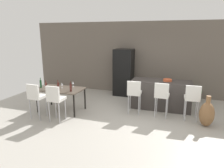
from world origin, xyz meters
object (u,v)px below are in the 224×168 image
at_px(kitchen_island, 161,94).
at_px(wine_bottle_near, 58,86).
at_px(wine_glass_left, 62,84).
at_px(potted_plant, 197,93).
at_px(fruit_bowl, 168,80).
at_px(floor_vase, 207,114).
at_px(dining_table, 61,90).
at_px(wine_bottle_middle, 46,86).
at_px(bar_chair_middle, 162,94).
at_px(wine_bottle_far, 41,84).
at_px(bar_chair_left, 134,92).
at_px(bar_chair_right, 192,97).
at_px(dining_chair_near, 36,96).
at_px(refrigerator, 124,72).
at_px(wine_glass_right, 73,83).
at_px(wine_bottle_corner, 71,87).
at_px(dining_chair_far, 55,98).

height_order(kitchen_island, wine_bottle_near, wine_bottle_near).
xyz_separation_m(wine_glass_left, potted_plant, (4.17, 2.30, -0.54)).
relative_size(fruit_bowl, floor_vase, 0.34).
xyz_separation_m(dining_table, wine_bottle_middle, (-0.32, -0.30, 0.19)).
bearing_deg(bar_chair_middle, wine_bottle_far, -170.85).
distance_m(bar_chair_left, bar_chair_right, 1.65).
relative_size(dining_table, potted_plant, 2.53).
distance_m(bar_chair_left, dining_chair_near, 2.88).
xyz_separation_m(wine_bottle_middle, wine_glass_left, (0.33, 0.36, 0.00)).
xyz_separation_m(wine_glass_left, refrigerator, (1.40, 2.31, 0.06)).
distance_m(wine_bottle_far, wine_glass_right, 1.01).
relative_size(bar_chair_left, wine_bottle_corner, 3.44).
distance_m(wine_bottle_middle, wine_bottle_corner, 0.80).
bearing_deg(wine_glass_right, wine_bottle_far, -152.78).
bearing_deg(dining_chair_far, refrigerator, 70.94).
distance_m(bar_chair_middle, wine_bottle_near, 3.12).
bearing_deg(wine_bottle_near, dining_chair_far, -64.92).
xyz_separation_m(kitchen_island, wine_bottle_corner, (-2.51, -1.48, 0.40)).
bearing_deg(bar_chair_middle, dining_table, -171.09).
distance_m(dining_chair_near, wine_bottle_corner, 1.01).
distance_m(wine_bottle_middle, potted_plant, 5.25).
xyz_separation_m(dining_chair_far, wine_bottle_far, (-0.97, 0.67, 0.17)).
xyz_separation_m(bar_chair_middle, fruit_bowl, (0.09, 0.83, 0.26)).
bearing_deg(refrigerator, wine_glass_left, -121.33).
distance_m(refrigerator, potted_plant, 2.83).
relative_size(bar_chair_left, wine_bottle_middle, 3.38).
height_order(refrigerator, potted_plant, refrigerator).
xyz_separation_m(bar_chair_right, potted_plant, (0.26, 1.88, -0.37)).
height_order(dining_chair_far, potted_plant, dining_chair_far).
bearing_deg(bar_chair_middle, potted_plant, 59.77).
distance_m(bar_chair_left, floor_vase, 2.08).
bearing_deg(wine_glass_left, bar_chair_left, 10.50).
bearing_deg(kitchen_island, bar_chair_middle, -83.14).
bearing_deg(bar_chair_right, fruit_bowl, 131.68).
relative_size(kitchen_island, fruit_bowl, 6.85).
bearing_deg(wine_glass_left, floor_vase, 2.20).
relative_size(wine_bottle_middle, refrigerator, 0.17).
bearing_deg(wine_glass_left, bar_chair_middle, 7.74).
relative_size(dining_chair_near, floor_vase, 1.25).
bearing_deg(wine_glass_left, wine_bottle_middle, -131.95).
distance_m(wine_bottle_near, wine_glass_right, 0.59).
distance_m(dining_chair_near, wine_glass_left, 0.93).
bearing_deg(fruit_bowl, kitchen_island, -169.05).
height_order(bar_chair_right, refrigerator, refrigerator).
bearing_deg(wine_bottle_near, bar_chair_left, 17.40).
bearing_deg(kitchen_island, wine_glass_right, -161.18).
xyz_separation_m(dining_chair_near, wine_bottle_middle, (0.00, 0.49, 0.16)).
bearing_deg(potted_plant, wine_bottle_corner, -145.27).
bearing_deg(bar_chair_right, wine_bottle_corner, -168.71).
height_order(kitchen_island, wine_bottle_corner, wine_bottle_corner).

